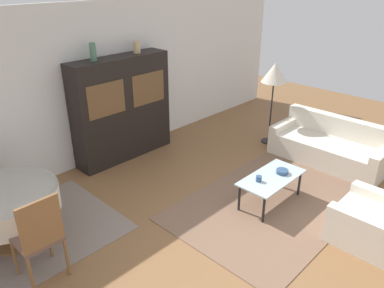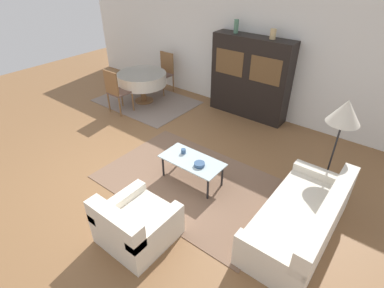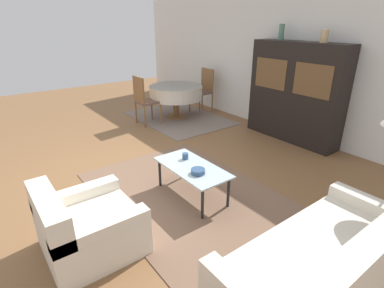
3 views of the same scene
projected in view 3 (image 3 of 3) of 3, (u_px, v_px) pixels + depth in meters
name	position (u px, v px, depth m)	size (l,w,h in m)	color
ground_plane	(121.00, 179.00, 4.41)	(14.00, 14.00, 0.00)	brown
wall_back	(286.00, 65.00, 5.90)	(10.00, 0.06, 2.70)	white
area_rug	(191.00, 197.00, 3.96)	(3.04, 2.02, 0.01)	brown
dining_rug	(179.00, 118.00, 7.15)	(2.44, 1.75, 0.01)	gray
couch	(326.00, 266.00, 2.50)	(0.88, 1.96, 0.76)	silver
armchair	(86.00, 227.00, 2.97)	(0.88, 0.89, 0.73)	silver
coffee_table	(192.00, 170.00, 3.85)	(1.07, 0.53, 0.43)	black
display_cabinet	(295.00, 93.00, 5.58)	(1.84, 0.44, 1.82)	black
dining_table	(176.00, 92.00, 6.95)	(1.23, 1.23, 0.75)	brown
dining_chair_near	(144.00, 98.00, 6.49)	(0.44, 0.44, 1.06)	brown
dining_chair_far	(204.00, 88.00, 7.42)	(0.44, 0.44, 1.06)	brown
cup	(185.00, 156.00, 4.02)	(0.08, 0.08, 0.08)	#33517A
bowl	(198.00, 171.00, 3.65)	(0.17, 0.17, 0.06)	#33517A
vase_tall	(281.00, 32.00, 5.51)	(0.10, 0.10, 0.28)	#4C7A60
vase_short	(324.00, 36.00, 4.89)	(0.12, 0.12, 0.20)	tan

